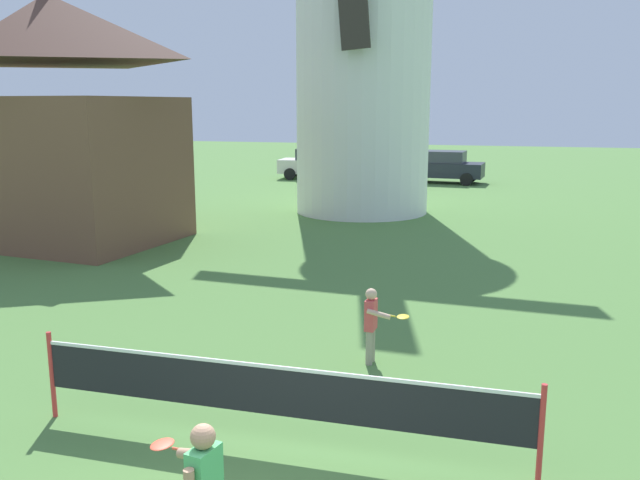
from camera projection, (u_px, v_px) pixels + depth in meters
name	position (u px, v px, depth m)	size (l,w,h in m)	color
windmill	(364.00, 17.00, 22.86)	(8.46, 5.40, 13.87)	white
tennis_net	(272.00, 391.00, 7.44)	(5.78, 0.06, 1.10)	red
player_far	(372.00, 321.00, 9.91)	(0.69, 0.51, 1.16)	#9E937F
parked_car_cream	(321.00, 163.00, 34.58)	(4.37, 2.04, 1.56)	silver
parked_car_black	(441.00, 166.00, 32.92)	(4.23, 2.15, 1.56)	#1E232D
chapel	(56.00, 124.00, 18.48)	(6.77, 5.28, 7.60)	brown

